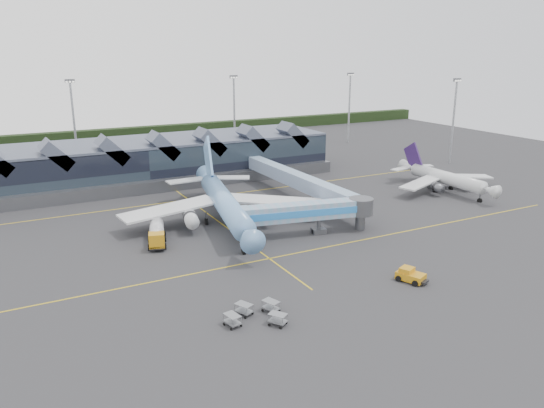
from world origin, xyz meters
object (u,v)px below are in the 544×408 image
pushback_tug (410,275)px  jet_bridge (313,211)px  fuel_truck (157,232)px  main_airliner (223,201)px  regional_jet (444,177)px

pushback_tug → jet_bridge: bearing=71.2°
jet_bridge → fuel_truck: (-24.26, 7.98, -2.13)m
main_airliner → jet_bridge: size_ratio=1.75×
main_airliner → fuel_truck: size_ratio=4.44×
main_airliner → pushback_tug: main_airliner is taller
main_airliner → jet_bridge: 16.57m
regional_jet → pushback_tug: (-38.52, -32.71, -2.19)m
jet_bridge → pushback_tug: (1.47, -22.02, -3.10)m
jet_bridge → pushback_tug: size_ratio=5.40×
main_airliner → pushback_tug: bearing=-58.6°
regional_jet → jet_bridge: size_ratio=1.14×
main_airliner → pushback_tug: (12.31, -34.55, -3.19)m
main_airliner → fuel_truck: (-13.42, -4.55, -2.21)m
regional_jet → jet_bridge: regional_jet is taller
regional_jet → fuel_truck: 64.31m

